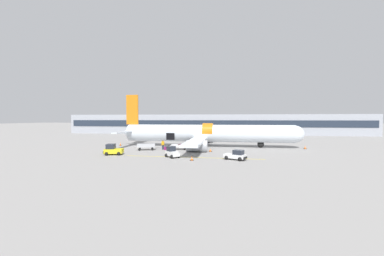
% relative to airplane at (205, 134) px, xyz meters
% --- Properties ---
extents(ground_plane, '(500.00, 500.00, 0.00)m').
position_rel_airplane_xyz_m(ground_plane, '(-1.66, -4.35, -2.64)').
color(ground_plane, gray).
extents(apron_marking_line, '(20.73, 0.34, 0.01)m').
position_rel_airplane_xyz_m(apron_marking_line, '(-0.51, -13.70, -2.64)').
color(apron_marking_line, yellow).
rests_on(apron_marking_line, ground_plane).
extents(terminal_strip, '(109.70, 11.02, 7.22)m').
position_rel_airplane_xyz_m(terminal_strip, '(-1.66, 41.05, 0.97)').
color(terminal_strip, '#9EA3AD').
rests_on(terminal_strip, ground_plane).
extents(airplane, '(37.53, 30.70, 10.82)m').
position_rel_airplane_xyz_m(airplane, '(0.00, 0.00, 0.00)').
color(airplane, silver).
rests_on(airplane, ground_plane).
extents(baggage_tug_lead, '(2.54, 2.53, 1.65)m').
position_rel_airplane_xyz_m(baggage_tug_lead, '(-3.54, -14.10, -1.97)').
color(baggage_tug_lead, white).
rests_on(baggage_tug_lead, ground_plane).
extents(baggage_tug_mid, '(3.16, 2.52, 1.72)m').
position_rel_airplane_xyz_m(baggage_tug_mid, '(-13.47, -13.09, -1.91)').
color(baggage_tug_mid, yellow).
rests_on(baggage_tug_mid, ground_plane).
extents(baggage_tug_rear, '(3.30, 2.51, 1.43)m').
position_rel_airplane_xyz_m(baggage_tug_rear, '(5.75, -14.78, -2.03)').
color(baggage_tug_rear, white).
rests_on(baggage_tug_rear, ground_plane).
extents(baggage_cart_loading, '(4.08, 2.34, 1.08)m').
position_rel_airplane_xyz_m(baggage_cart_loading, '(-4.25, -5.27, -2.13)').
color(baggage_cart_loading, silver).
rests_on(baggage_cart_loading, ground_plane).
extents(baggage_cart_queued, '(4.18, 2.54, 1.13)m').
position_rel_airplane_xyz_m(baggage_cart_queued, '(-10.09, -7.02, -2.07)').
color(baggage_cart_queued, '#B7BABF').
rests_on(baggage_cart_queued, ground_plane).
extents(ground_crew_loader_a, '(0.57, 0.57, 1.76)m').
position_rel_airplane_xyz_m(ground_crew_loader_a, '(-7.38, -5.73, -1.71)').
color(ground_crew_loader_a, '#1E2338').
rests_on(ground_crew_loader_a, ground_plane).
extents(ground_crew_loader_b, '(0.50, 0.64, 1.83)m').
position_rel_airplane_xyz_m(ground_crew_loader_b, '(-0.19, -5.04, -1.68)').
color(ground_crew_loader_b, '#1E2338').
rests_on(ground_crew_loader_b, ground_plane).
extents(ground_crew_driver, '(0.52, 0.52, 1.64)m').
position_rel_airplane_xyz_m(ground_crew_driver, '(-2.50, -3.44, -1.78)').
color(ground_crew_driver, black).
rests_on(ground_crew_driver, ground_plane).
extents(suitcase_on_tarmac_spare, '(0.44, 0.26, 0.71)m').
position_rel_airplane_xyz_m(suitcase_on_tarmac_spare, '(-6.77, -6.38, -2.34)').
color(suitcase_on_tarmac_spare, '#721951').
rests_on(suitcase_on_tarmac_spare, ground_plane).
extents(safety_cone_nose, '(0.60, 0.60, 0.63)m').
position_rel_airplane_xyz_m(safety_cone_nose, '(19.11, -0.56, -2.35)').
color(safety_cone_nose, black).
rests_on(safety_cone_nose, ground_plane).
extents(safety_cone_engine_left, '(0.52, 0.52, 0.62)m').
position_rel_airplane_xyz_m(safety_cone_engine_left, '(-0.25, -16.18, -2.36)').
color(safety_cone_engine_left, black).
rests_on(safety_cone_engine_left, ground_plane).
extents(safety_cone_wingtip, '(0.61, 0.61, 0.57)m').
position_rel_airplane_xyz_m(safety_cone_wingtip, '(1.58, -7.15, -2.38)').
color(safety_cone_wingtip, black).
rests_on(safety_cone_wingtip, ground_plane).
extents(safety_cone_tail, '(0.46, 0.46, 0.77)m').
position_rel_airplane_xyz_m(safety_cone_tail, '(-17.95, -1.34, -2.28)').
color(safety_cone_tail, black).
rests_on(safety_cone_tail, ground_plane).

